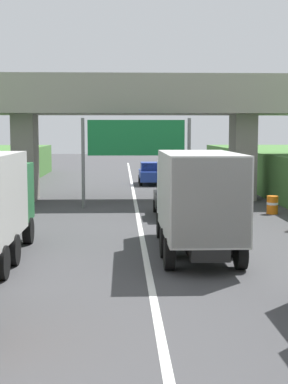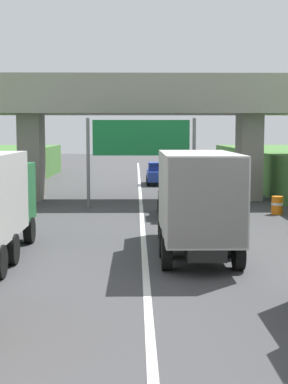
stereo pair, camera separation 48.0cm
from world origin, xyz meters
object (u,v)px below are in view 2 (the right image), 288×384
overhead_highway_sign (141,143)px  car_blue (158,173)px  construction_barrel_4 (277,205)px  car_black (178,199)px  truck_white (195,197)px

overhead_highway_sign → car_blue: (1.46, 13.17, -2.64)m
construction_barrel_4 → car_black: bearing=-173.4°
overhead_highway_sign → car_blue: 13.51m
car_black → car_blue: bearing=91.0°
car_black → overhead_highway_sign: bearing=118.0°
overhead_highway_sign → construction_barrel_4: size_ratio=6.53×
overhead_highway_sign → car_black: overhead_highway_sign is taller
car_blue → construction_barrel_4: size_ratio=4.56×
truck_white → car_blue: 24.84m
overhead_highway_sign → car_blue: size_ratio=1.43×
truck_white → construction_barrel_4: bearing=60.6°
truck_white → construction_barrel_4: truck_white is taller
car_black → construction_barrel_4: size_ratio=4.56×
truck_white → car_blue: size_ratio=1.78×
car_blue → construction_barrel_4: bearing=-71.7°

